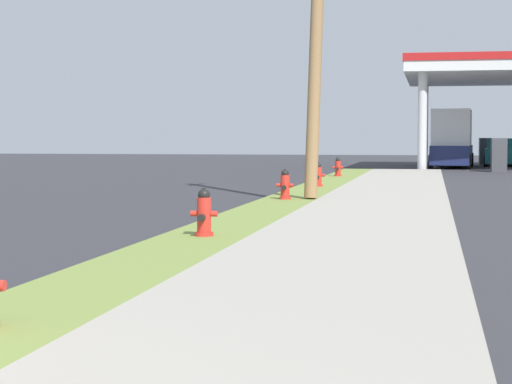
% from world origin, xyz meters
% --- Properties ---
extents(fire_hydrant_second, '(0.42, 0.38, 0.74)m').
position_xyz_m(fire_hydrant_second, '(0.73, 9.74, 0.45)').
color(fire_hydrant_second, red).
rests_on(fire_hydrant_second, grass_verge).
extents(fire_hydrant_third, '(0.42, 0.37, 0.74)m').
position_xyz_m(fire_hydrant_third, '(0.64, 18.15, 0.45)').
color(fire_hydrant_third, red).
rests_on(fire_hydrant_third, grass_verge).
extents(fire_hydrant_fourth, '(0.42, 0.37, 0.74)m').
position_xyz_m(fire_hydrant_fourth, '(0.72, 24.10, 0.45)').
color(fire_hydrant_fourth, red).
rests_on(fire_hydrant_fourth, grass_verge).
extents(fire_hydrant_fifth, '(0.42, 0.37, 0.74)m').
position_xyz_m(fire_hydrant_fifth, '(0.57, 31.53, 0.45)').
color(fire_hydrant_fifth, red).
rests_on(fire_hydrant_fifth, grass_verge).
extents(utility_pole_midground, '(0.49, 2.11, 9.49)m').
position_xyz_m(utility_pole_midground, '(1.31, 18.99, 4.95)').
color(utility_pole_midground, '#937047').
rests_on(utility_pole_midground, grass_verge).
extents(car_teal_by_near_pump, '(2.19, 4.61, 1.57)m').
position_xyz_m(car_teal_by_near_pump, '(8.11, 49.79, 0.72)').
color(car_teal_by_near_pump, '#197075').
rests_on(car_teal_by_near_pump, ground).
extents(truck_navy_at_forecourt, '(2.52, 6.52, 3.11)m').
position_xyz_m(truck_navy_at_forecourt, '(5.25, 46.11, 1.49)').
color(truck_navy_at_forecourt, navy).
rests_on(truck_navy_at_forecourt, ground).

